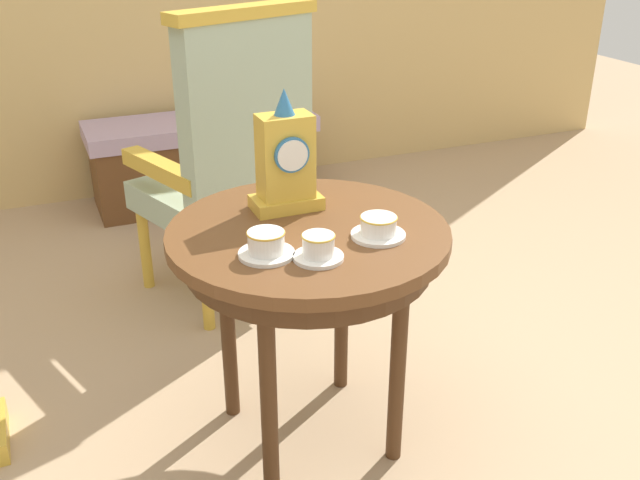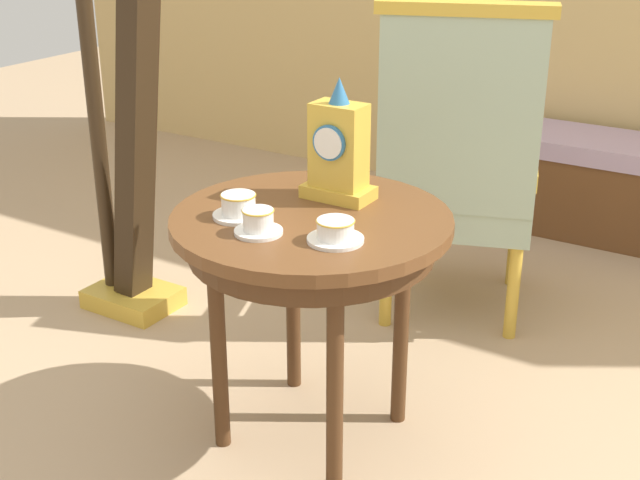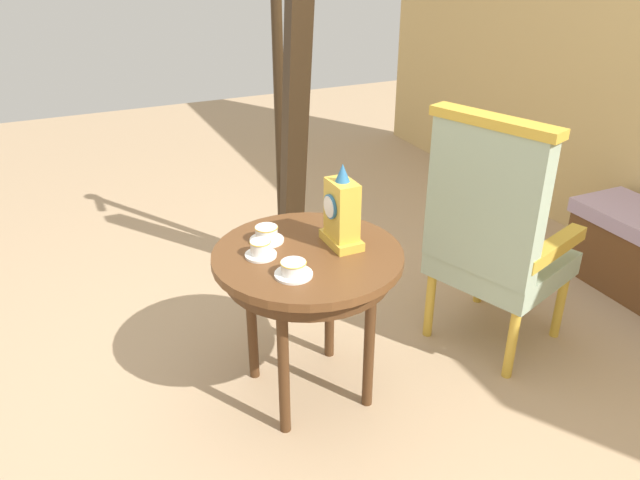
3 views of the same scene
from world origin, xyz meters
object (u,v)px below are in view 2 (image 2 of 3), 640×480
side_table (312,242)px  harp (125,126)px  teacup_center (335,231)px  armchair (458,161)px  mantel_clock (338,151)px  teacup_right (258,223)px  teacup_left (239,207)px  window_bench (582,183)px

side_table → harp: (-0.96, 0.32, 0.10)m
teacup_center → harp: (-1.10, 0.44, -0.00)m
teacup_center → armchair: 1.00m
teacup_center → mantel_clock: (-0.15, 0.27, 0.11)m
teacup_right → armchair: bearing=85.2°
harp → teacup_left: bearing=-28.1°
teacup_right → harp: bearing=151.6°
armchair → window_bench: (0.15, 1.09, -0.37)m
teacup_center → mantel_clock: 0.32m
teacup_center → armchair: size_ratio=0.12×
teacup_left → armchair: (0.20, 0.99, -0.11)m
side_table → window_bench: bearing=84.4°
mantel_clock → harp: bearing=169.8°
teacup_left → harp: size_ratio=0.08×
teacup_center → harp: size_ratio=0.08×
armchair → teacup_center: bearing=-84.2°
teacup_left → teacup_right: 0.13m
side_table → mantel_clock: mantel_clock is taller
teacup_left → mantel_clock: size_ratio=0.41×
teacup_center → armchair: armchair is taller
side_table → teacup_left: (-0.15, -0.11, 0.11)m
teacup_right → side_table: bearing=75.8°
teacup_left → teacup_right: bearing=-30.7°
armchair → harp: bearing=-151.0°
teacup_right → harp: harp is taller
teacup_left → harp: 0.92m
side_table → teacup_center: bearing=-39.6°
armchair → window_bench: 1.17m
armchair → mantel_clock: bearing=-93.8°
teacup_center → teacup_right: bearing=-163.2°
mantel_clock → side_table: bearing=-87.8°
side_table → armchair: 0.88m
harp → side_table: bearing=-18.4°
teacup_right → teacup_center: (0.19, 0.06, -0.00)m
side_table → teacup_left: 0.22m
harp → window_bench: size_ratio=1.49×
teacup_center → harp: bearing=158.4°
window_bench → teacup_center: bearing=-91.4°
teacup_center → mantel_clock: mantel_clock is taller
teacup_left → harp: harp is taller
mantel_clock → window_bench: mantel_clock is taller
window_bench → armchair: bearing=-97.9°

